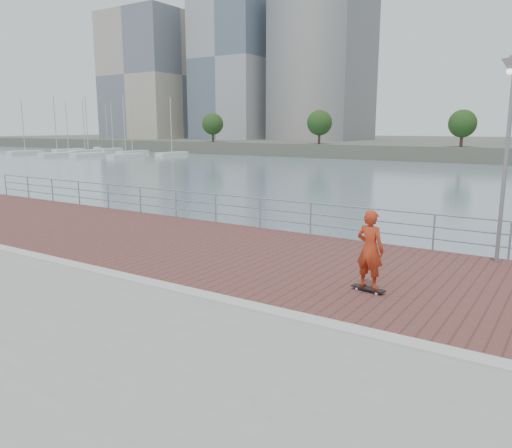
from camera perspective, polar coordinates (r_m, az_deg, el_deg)
The scene contains 9 objects.
water at distance 11.87m, azimuth -5.54°, elevation -17.45°, with size 400.00×400.00×0.00m, color slate.
brick_lane at distance 13.91m, azimuth 3.62°, elevation -4.16°, with size 40.00×6.80×0.02m, color brown.
curb at distance 11.05m, azimuth -5.74°, elevation -8.15°, with size 40.00×0.40×0.06m, color #B7B5AD.
guardrail at distance 16.73m, azimuth 9.41°, elevation 0.70°, with size 39.06×0.06×1.13m.
street_lamp at distance 14.29m, azimuth 26.86°, elevation 11.00°, with size 0.40×1.17×5.54m.
skateboard at distance 11.55m, azimuth 12.71°, elevation -7.21°, with size 0.80×0.33×0.09m.
skateboarder at distance 11.31m, azimuth 12.90°, elevation -2.85°, with size 0.65×0.42×1.77m, color #AB3016.
shoreline_trees at distance 86.22m, azimuth 24.32°, elevation 10.56°, with size 109.54×4.93×6.57m.
marina at distance 111.98m, azimuth -17.67°, elevation 7.91°, with size 34.59×32.44×11.26m.
Camera 1 is at (6.60, -8.09, 3.66)m, focal length 35.00 mm.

